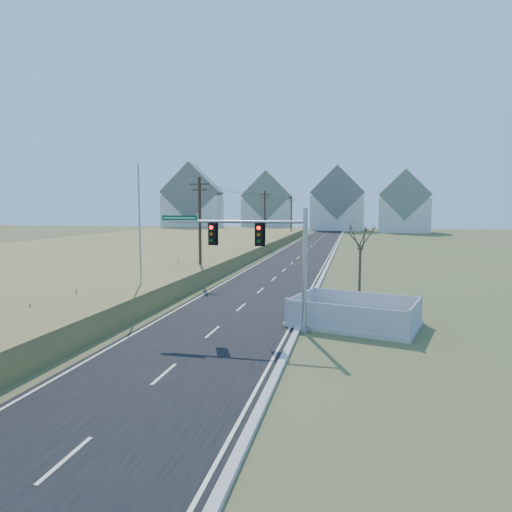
{
  "coord_description": "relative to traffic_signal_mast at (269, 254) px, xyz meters",
  "views": [
    {
      "loc": [
        6.86,
        -23.48,
        6.23
      ],
      "look_at": [
        1.11,
        3.3,
        3.4
      ],
      "focal_mm": 32.0,
      "sensor_mm": 36.0,
      "label": 1
    }
  ],
  "objects": [
    {
      "name": "ground",
      "position": [
        -2.68,
        0.83,
        -3.95
      ],
      "size": [
        260.0,
        260.0,
        0.0
      ],
      "primitive_type": "plane",
      "color": "#4E582A",
      "rests_on": "ground"
    },
    {
      "name": "condo_nw",
      "position": [
        -40.68,
        100.83,
        3.75
      ],
      "size": [
        17.69,
        13.38,
        19.05
      ],
      "rotation": [
        0.0,
        0.0,
        0.14
      ],
      "color": "silver",
      "rests_on": "ground"
    },
    {
      "name": "reed_marsh",
      "position": [
        -26.68,
        40.83,
        -3.3
      ],
      "size": [
        38.0,
        110.0,
        1.3
      ],
      "primitive_type": "cube",
      "color": "olive",
      "rests_on": "ground"
    },
    {
      "name": "utility_pole_near",
      "position": [
        -9.18,
        15.83,
        0.73
      ],
      "size": [
        1.8,
        0.26,
        9.0
      ],
      "color": "#422D1E",
      "rests_on": "ground"
    },
    {
      "name": "flagpole",
      "position": [
        -9.64,
        5.12,
        -0.29
      ],
      "size": [
        0.41,
        0.41,
        9.17
      ],
      "color": "#B7B5AD",
      "rests_on": "ground"
    },
    {
      "name": "condo_ne",
      "position": [
        17.32,
        104.83,
        2.88
      ],
      "size": [
        14.12,
        10.51,
        16.52
      ],
      "rotation": [
        0.0,
        0.0,
        -0.1
      ],
      "color": "silver",
      "rests_on": "ground"
    },
    {
      "name": "condo_n",
      "position": [
        -0.68,
        112.83,
        3.65
      ],
      "size": [
        15.27,
        10.2,
        18.54
      ],
      "color": "silver",
      "rests_on": "ground"
    },
    {
      "name": "utility_pole_mid",
      "position": [
        -9.18,
        45.83,
        0.73
      ],
      "size": [
        1.8,
        0.26,
        9.0
      ],
      "color": "#422D1E",
      "rests_on": "ground"
    },
    {
      "name": "utility_pole_far",
      "position": [
        -9.18,
        75.83,
        0.73
      ],
      "size": [
        1.8,
        0.26,
        9.0
      ],
      "color": "#422D1E",
      "rests_on": "ground"
    },
    {
      "name": "traffic_signal_mast",
      "position": [
        0.0,
        0.0,
        0.0
      ],
      "size": [
        7.92,
        0.54,
        6.3
      ],
      "rotation": [
        0.0,
        0.0,
        -0.02
      ],
      "color": "#9EA0A5",
      "rests_on": "ground"
    },
    {
      "name": "road",
      "position": [
        -2.68,
        50.83,
        -3.92
      ],
      "size": [
        8.0,
        180.0,
        0.06
      ],
      "primitive_type": "cube",
      "color": "black",
      "rests_on": "ground"
    },
    {
      "name": "condo_nnw",
      "position": [
        -20.68,
        108.83,
        2.98
      ],
      "size": [
        14.93,
        11.17,
        17.03
      ],
      "rotation": [
        0.0,
        0.0,
        0.07
      ],
      "color": "silver",
      "rests_on": "ground"
    },
    {
      "name": "open_sign",
      "position": [
        1.82,
        2.82,
        -3.58
      ],
      "size": [
        0.56,
        0.11,
        0.7
      ],
      "rotation": [
        0.0,
        0.0,
        0.08
      ],
      "color": "white",
      "rests_on": "ground"
    },
    {
      "name": "bare_tree",
      "position": [
        4.63,
        7.95,
        0.55
      ],
      "size": [
        2.11,
        2.11,
        5.59
      ],
      "color": "#4C3F33",
      "rests_on": "ground"
    },
    {
      "name": "curb",
      "position": [
        1.47,
        50.83,
        -3.86
      ],
      "size": [
        0.3,
        180.0,
        0.18
      ],
      "primitive_type": "cube",
      "color": "#B2AFA8",
      "rests_on": "ground"
    },
    {
      "name": "fence_enclosure",
      "position": [
        4.32,
        1.94,
        -3.67
      ],
      "size": [
        7.42,
        5.98,
        1.48
      ],
      "rotation": [
        0.0,
        0.0,
        -0.27
      ],
      "color": "#B7B5AD",
      "rests_on": "ground"
    }
  ]
}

